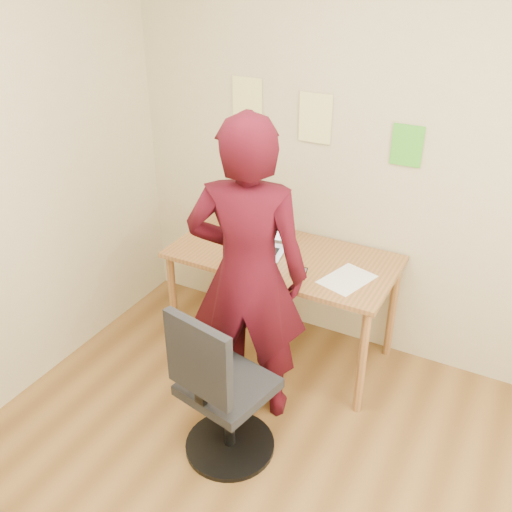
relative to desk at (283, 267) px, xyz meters
The scene contains 10 objects.
room 1.63m from the desk, 69.45° to the right, with size 3.58×3.58×2.78m.
desk is the anchor object (origin of this frame).
laptop 0.23m from the desk, behind, with size 0.40×0.37×0.25m.
paper_sheet 0.47m from the desk, 11.46° to the right, with size 0.22×0.31×0.00m, color white.
phone 0.27m from the desk, 40.43° to the right, with size 0.10×0.15×0.01m.
wall_note_left 1.07m from the desk, 141.11° to the left, with size 0.21×0.00×0.30m, color #F5EC93.
wall_note_mid 0.93m from the desk, 86.15° to the left, with size 0.21×0.00×0.30m, color #F5EC93.
wall_note_right 1.04m from the desk, 31.14° to the left, with size 0.18×0.00×0.24m, color green.
office_chair 1.00m from the desk, 83.12° to the right, with size 0.49×0.50×0.94m.
person 0.59m from the desk, 84.89° to the right, with size 0.65×0.42×1.78m, color #3A0711.
Camera 1 is at (0.79, -1.44, 2.44)m, focal length 40.00 mm.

